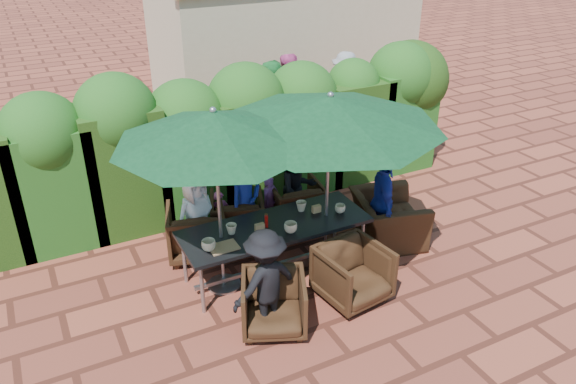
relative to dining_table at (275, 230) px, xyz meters
name	(u,v)px	position (x,y,z in m)	size (l,w,h in m)	color
ground	(283,276)	(0.06, -0.12, -0.68)	(80.00, 80.00, 0.00)	brown
dining_table	(275,230)	(0.00, 0.00, 0.00)	(2.50, 0.90, 0.75)	black
umbrella_left	(214,128)	(-0.73, 0.05, 1.54)	(2.40, 2.40, 2.46)	gray
umbrella_right	(330,111)	(0.73, -0.08, 1.54)	(2.87, 2.87, 2.46)	gray
chair_far_left	(196,229)	(-0.79, 0.92, -0.27)	(0.79, 0.74, 0.82)	black
chair_far_mid	(237,215)	(-0.12, 1.04, -0.28)	(0.76, 0.71, 0.78)	black
chair_far_right	(296,202)	(0.84, 1.02, -0.28)	(0.77, 0.72, 0.79)	black
chair_near_left	(274,301)	(-0.50, -0.98, -0.30)	(0.73, 0.69, 0.76)	black
chair_near_right	(353,271)	(0.63, -0.93, -0.27)	(0.78, 0.73, 0.81)	black
chair_end_right	(389,212)	(1.85, 0.02, -0.21)	(1.06, 0.69, 0.93)	black
adult_far_left	(197,217)	(-0.79, 0.86, -0.04)	(0.63, 0.37, 1.28)	white
adult_far_mid	(246,202)	(-0.05, 0.86, 0.00)	(0.49, 0.40, 1.36)	#1B2B97
adult_far_right	(298,189)	(0.85, 0.97, -0.05)	(0.61, 0.37, 1.26)	black
adult_near_left	(266,282)	(-0.58, -0.94, -0.02)	(0.84, 0.39, 1.32)	black
adult_end_right	(383,202)	(1.68, -0.05, 0.03)	(0.83, 0.41, 1.41)	#1B2B97
child_left	(221,216)	(-0.35, 1.12, -0.28)	(0.28, 0.23, 0.79)	#CC488E
child_right	(270,203)	(0.44, 1.08, -0.23)	(0.32, 0.26, 0.88)	#8E489C
pedestrian_a	(272,103)	(1.93, 4.12, 0.20)	(1.64, 0.59, 1.76)	#248439
pedestrian_b	(287,98)	(2.29, 4.18, 0.23)	(0.87, 0.53, 1.82)	#CC488E
pedestrian_c	(345,90)	(3.76, 4.30, 0.16)	(1.07, 0.49, 1.68)	gray
cup_a	(209,245)	(-0.97, -0.17, 0.14)	(0.18, 0.18, 0.14)	beige
cup_b	(231,229)	(-0.58, 0.06, 0.14)	(0.14, 0.14, 0.13)	beige
cup_c	(291,228)	(0.10, -0.25, 0.14)	(0.17, 0.17, 0.13)	beige
cup_d	(301,206)	(0.48, 0.18, 0.14)	(0.14, 0.14, 0.14)	beige
cup_e	(340,209)	(0.93, -0.10, 0.13)	(0.15, 0.15, 0.11)	beige
ketchup_bottle	(266,221)	(-0.12, 0.00, 0.16)	(0.04, 0.04, 0.17)	#B20C0A
sauce_bottle	(266,220)	(-0.11, 0.04, 0.16)	(0.04, 0.04, 0.17)	#4C230C
serving_tray	(224,247)	(-0.79, -0.20, 0.08)	(0.35, 0.25, 0.02)	#AD7F54
number_block_left	(260,227)	(-0.24, -0.04, 0.12)	(0.12, 0.06, 0.10)	tan
number_block_right	(316,209)	(0.65, 0.05, 0.12)	(0.12, 0.06, 0.10)	tan
hedge_wall	(210,131)	(-0.06, 2.20, 0.64)	(9.10, 1.60, 2.41)	#18350E
building	(283,33)	(3.56, 6.87, 0.93)	(6.20, 3.08, 3.20)	#BCAA8B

